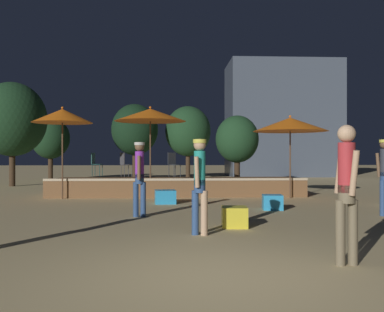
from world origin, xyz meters
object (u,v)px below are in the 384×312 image
object	(u,v)px
person_1	(200,180)
bistro_chair_2	(95,162)
patio_umbrella_2	(290,125)
cube_seat_1	(235,217)
background_tree_0	(51,138)
background_tree_3	(188,131)
patio_umbrella_0	(62,116)
person_4	(347,187)
person_2	(140,174)
background_tree_4	(12,119)
background_tree_1	(135,130)
cube_seat_2	(165,197)
background_tree_2	(237,139)
patio_umbrella_1	(150,115)
bistro_chair_1	(124,162)
cube_seat_3	(272,202)
bistro_chair_0	(173,162)

from	to	relation	value
person_1	bistro_chair_2	xyz separation A→B (m)	(-3.50, 9.01, 0.21)
patio_umbrella_2	cube_seat_1	distance (m)	6.93
bistro_chair_2	background_tree_0	size ratio (longest dim) A/B	0.24
background_tree_0	background_tree_3	size ratio (longest dim) A/B	0.82
bistro_chair_2	patio_umbrella_0	bearing A→B (deg)	173.66
background_tree_3	person_4	bearing A→B (deg)	-86.55
person_2	background_tree_0	xyz separation A→B (m)	(-6.49, 15.80, 1.48)
patio_umbrella_2	background_tree_4	size ratio (longest dim) A/B	0.57
person_2	bistro_chair_2	world-z (taller)	person_2
background_tree_1	background_tree_3	size ratio (longest dim) A/B	1.00
cube_seat_1	background_tree_1	size ratio (longest dim) A/B	0.12
cube_seat_2	person_1	xyz separation A→B (m)	(0.70, -5.23, 0.81)
background_tree_0	background_tree_4	world-z (taller)	background_tree_4
cube_seat_1	background_tree_4	bearing A→B (deg)	126.21
patio_umbrella_2	background_tree_4	world-z (taller)	background_tree_4
background_tree_2	patio_umbrella_1	bearing A→B (deg)	-124.26
bistro_chair_1	patio_umbrella_1	bearing A→B (deg)	-168.71
cube_seat_3	background_tree_4	bearing A→B (deg)	137.84
person_4	background_tree_2	xyz separation A→B (m)	(0.88, 15.10, 1.20)
bistro_chair_2	person_1	bearing A→B (deg)	-148.36
cube_seat_2	background_tree_2	bearing A→B (deg)	66.01
patio_umbrella_0	person_4	world-z (taller)	patio_umbrella_0
cube_seat_2	bistro_chair_0	size ratio (longest dim) A/B	0.74
cube_seat_2	bistro_chair_0	distance (m)	2.92
patio_umbrella_2	background_tree_4	bearing A→B (deg)	151.90
background_tree_2	background_tree_3	size ratio (longest dim) A/B	0.75
patio_umbrella_2	background_tree_1	distance (m)	12.78
person_2	background_tree_1	bearing A→B (deg)	-84.91
patio_umbrella_0	patio_umbrella_2	world-z (taller)	patio_umbrella_0
patio_umbrella_2	bistro_chair_2	world-z (taller)	patio_umbrella_2
bistro_chair_0	background_tree_0	world-z (taller)	background_tree_0
cube_seat_1	cube_seat_3	size ratio (longest dim) A/B	0.93
background_tree_0	background_tree_1	xyz separation A→B (m)	(5.07, -0.37, 0.51)
person_1	background_tree_3	bearing A→B (deg)	109.38
patio_umbrella_2	person_1	size ratio (longest dim) A/B	1.61
patio_umbrella_2	background_tree_1	xyz separation A→B (m)	(-6.28, 11.12, 0.47)
patio_umbrella_1	bistro_chair_0	xyz separation A→B (m)	(0.80, 0.88, -1.65)
cube_seat_1	cube_seat_2	xyz separation A→B (m)	(-1.47, 4.40, -0.00)
cube_seat_1	background_tree_0	world-z (taller)	background_tree_0
background_tree_0	background_tree_1	size ratio (longest dim) A/B	0.83
patio_umbrella_2	bistro_chair_0	distance (m)	4.42
bistro_chair_2	background_tree_4	xyz separation A→B (m)	(-4.62, 3.96, 1.97)
background_tree_0	background_tree_3	distance (m)	8.35
background_tree_1	bistro_chair_0	bearing A→B (deg)	-77.19
patio_umbrella_0	bistro_chair_2	world-z (taller)	patio_umbrella_0
patio_umbrella_1	person_2	world-z (taller)	patio_umbrella_1
bistro_chair_0	background_tree_4	bearing A→B (deg)	108.30
background_tree_1	bistro_chair_1	bearing A→B (deg)	-87.46
person_1	background_tree_0	bearing A→B (deg)	134.09
cube_seat_3	patio_umbrella_2	bearing A→B (deg)	66.34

